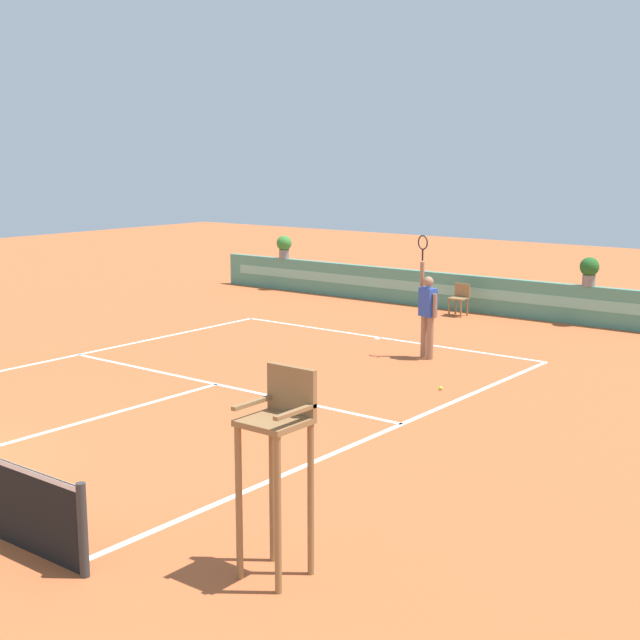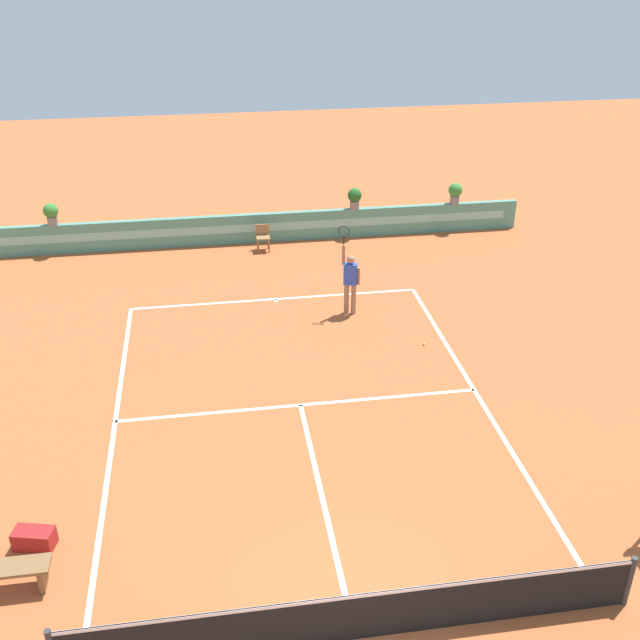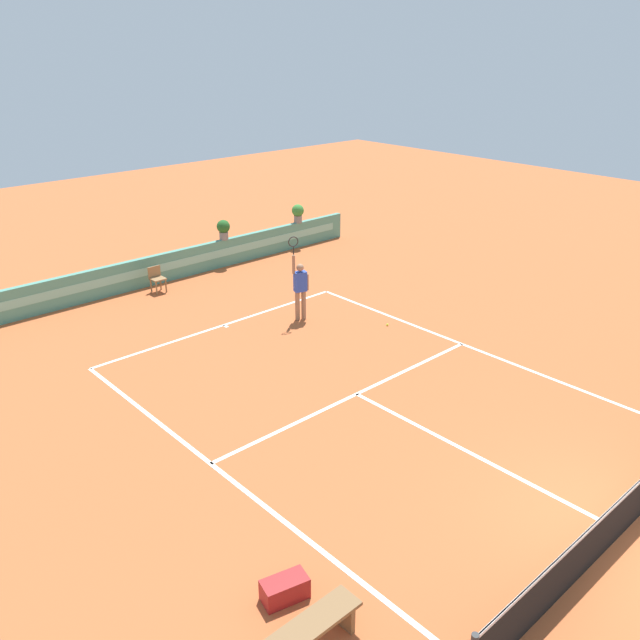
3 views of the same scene
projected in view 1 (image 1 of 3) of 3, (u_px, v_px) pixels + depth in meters
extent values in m
plane|color=#B2562D|center=(201.00, 389.00, 16.41)|extent=(60.00, 60.00, 0.00)
cube|color=white|center=(381.00, 338.00, 20.98)|extent=(8.22, 0.10, 0.01)
cube|color=white|center=(216.00, 384.00, 16.72)|extent=(8.22, 0.10, 0.01)
cube|color=white|center=(75.00, 424.00, 14.23)|extent=(0.10, 6.40, 0.01)
cube|color=white|center=(61.00, 358.00, 18.84)|extent=(0.10, 11.89, 0.01)
cube|color=white|center=(386.00, 431.00, 13.88)|extent=(0.10, 11.89, 0.01)
cube|color=white|center=(378.00, 338.00, 20.90)|extent=(0.10, 0.20, 0.01)
cylinder|color=#333333|center=(83.00, 530.00, 8.99)|extent=(0.10, 0.10, 1.00)
cube|color=#4C8E7A|center=(474.00, 294.00, 24.38)|extent=(18.00, 0.20, 1.00)
cube|color=#7ABCA8|center=(472.00, 292.00, 24.29)|extent=(17.10, 0.01, 0.28)
cylinder|color=olive|center=(239.00, 503.00, 8.91)|extent=(0.07, 0.07, 1.60)
cylinder|color=olive|center=(278.00, 516.00, 8.60)|extent=(0.07, 0.07, 1.60)
cylinder|color=olive|center=(272.00, 488.00, 9.31)|extent=(0.07, 0.07, 1.60)
cylinder|color=olive|center=(311.00, 500.00, 9.00)|extent=(0.07, 0.07, 1.60)
cube|color=olive|center=(274.00, 422.00, 8.80)|extent=(0.60, 0.60, 0.06)
cube|color=olive|center=(292.00, 390.00, 8.96)|extent=(0.60, 0.06, 0.48)
cube|color=olive|center=(254.00, 402.00, 8.94)|extent=(0.06, 0.60, 0.04)
cube|color=olive|center=(295.00, 412.00, 8.61)|extent=(0.06, 0.60, 0.04)
cylinder|color=olive|center=(449.00, 308.00, 23.79)|extent=(0.05, 0.05, 0.45)
cylinder|color=olive|center=(461.00, 309.00, 23.58)|extent=(0.05, 0.05, 0.45)
cylinder|color=olive|center=(456.00, 306.00, 24.06)|extent=(0.05, 0.05, 0.45)
cylinder|color=olive|center=(467.00, 307.00, 23.85)|extent=(0.05, 0.05, 0.45)
cube|color=olive|center=(458.00, 298.00, 23.78)|extent=(0.44, 0.44, 0.04)
cube|color=olive|center=(462.00, 290.00, 23.90)|extent=(0.44, 0.04, 0.36)
cylinder|color=#9E7051|center=(430.00, 338.00, 18.71)|extent=(0.14, 0.14, 0.90)
cylinder|color=#9E7051|center=(424.00, 337.00, 18.87)|extent=(0.14, 0.14, 0.90)
cube|color=#2D4CB7|center=(428.00, 302.00, 18.65)|extent=(0.41, 0.32, 0.60)
sphere|color=#9E7051|center=(428.00, 282.00, 18.58)|extent=(0.22, 0.22, 0.22)
cylinder|color=#9E7051|center=(422.00, 275.00, 18.72)|extent=(0.09, 0.09, 0.55)
cylinder|color=black|center=(423.00, 255.00, 18.64)|extent=(0.04, 0.04, 0.24)
torus|color=#262626|center=(423.00, 242.00, 18.60)|extent=(0.30, 0.13, 0.31)
cylinder|color=#9E7051|center=(435.00, 306.00, 18.48)|extent=(0.09, 0.09, 0.50)
sphere|color=#CCE033|center=(441.00, 388.00, 16.31)|extent=(0.07, 0.07, 0.07)
cylinder|color=gray|center=(589.00, 280.00, 22.33)|extent=(0.32, 0.32, 0.28)
sphere|color=#235B23|center=(589.00, 267.00, 22.27)|extent=(0.48, 0.48, 0.48)
cylinder|color=gray|center=(284.00, 254.00, 28.34)|extent=(0.32, 0.32, 0.28)
sphere|color=#387F33|center=(284.00, 243.00, 28.28)|extent=(0.48, 0.48, 0.48)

